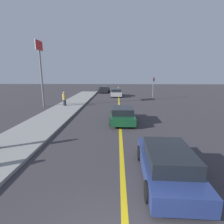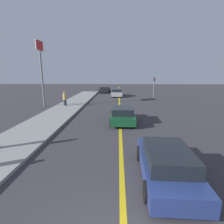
{
  "view_description": "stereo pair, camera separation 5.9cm",
  "coord_description": "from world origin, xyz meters",
  "px_view_note": "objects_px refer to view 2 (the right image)",
  "views": [
    {
      "loc": [
        -0.23,
        -2.52,
        3.87
      ],
      "look_at": [
        -0.59,
        9.52,
        1.17
      ],
      "focal_mm": 28.0,
      "sensor_mm": 36.0,
      "label": 1
    },
    {
      "loc": [
        -0.17,
        -2.52,
        3.87
      ],
      "look_at": [
        -0.59,
        9.52,
        1.17
      ],
      "focal_mm": 28.0,
      "sensor_mm": 36.0,
      "label": 2
    }
  ],
  "objects_px": {
    "car_near_right_lane": "(166,163)",
    "car_far_distant": "(117,93)",
    "car_ahead_center": "(123,115)",
    "pedestrian_far_standing": "(65,99)",
    "traffic_light": "(154,86)",
    "roadside_sign": "(41,60)",
    "car_parked_left_lot": "(105,89)"
  },
  "relations": [
    {
      "from": "car_near_right_lane",
      "to": "car_ahead_center",
      "type": "xyz_separation_m",
      "value": [
        -1.42,
        7.63,
        -0.01
      ]
    },
    {
      "from": "pedestrian_far_standing",
      "to": "roadside_sign",
      "type": "relative_size",
      "value": 0.22
    },
    {
      "from": "car_ahead_center",
      "to": "traffic_light",
      "type": "relative_size",
      "value": 1.23
    },
    {
      "from": "car_near_right_lane",
      "to": "car_parked_left_lot",
      "type": "relative_size",
      "value": 1.0
    },
    {
      "from": "pedestrian_far_standing",
      "to": "car_far_distant",
      "type": "bearing_deg",
      "value": 57.92
    },
    {
      "from": "car_ahead_center",
      "to": "car_parked_left_lot",
      "type": "bearing_deg",
      "value": 97.78
    },
    {
      "from": "car_ahead_center",
      "to": "car_parked_left_lot",
      "type": "distance_m",
      "value": 21.99
    },
    {
      "from": "car_near_right_lane",
      "to": "car_ahead_center",
      "type": "distance_m",
      "value": 7.76
    },
    {
      "from": "car_ahead_center",
      "to": "traffic_light",
      "type": "distance_m",
      "value": 13.63
    },
    {
      "from": "car_ahead_center",
      "to": "pedestrian_far_standing",
      "type": "height_order",
      "value": "pedestrian_far_standing"
    },
    {
      "from": "car_ahead_center",
      "to": "car_parked_left_lot",
      "type": "xyz_separation_m",
      "value": [
        -3.08,
        21.77,
        -0.01
      ]
    },
    {
      "from": "traffic_light",
      "to": "roadside_sign",
      "type": "relative_size",
      "value": 0.44
    },
    {
      "from": "traffic_light",
      "to": "pedestrian_far_standing",
      "type": "bearing_deg",
      "value": -151.24
    },
    {
      "from": "traffic_light",
      "to": "roadside_sign",
      "type": "bearing_deg",
      "value": -154.91
    },
    {
      "from": "car_far_distant",
      "to": "car_parked_left_lot",
      "type": "distance_m",
      "value": 6.4
    },
    {
      "from": "car_near_right_lane",
      "to": "car_far_distant",
      "type": "xyz_separation_m",
      "value": [
        -2.02,
        23.5,
        0.01
      ]
    },
    {
      "from": "car_near_right_lane",
      "to": "car_far_distant",
      "type": "distance_m",
      "value": 23.58
    },
    {
      "from": "traffic_light",
      "to": "car_ahead_center",
      "type": "bearing_deg",
      "value": -111.19
    },
    {
      "from": "roadside_sign",
      "to": "car_far_distant",
      "type": "bearing_deg",
      "value": 49.33
    },
    {
      "from": "car_near_right_lane",
      "to": "car_ahead_center",
      "type": "relative_size",
      "value": 1.08
    },
    {
      "from": "car_near_right_lane",
      "to": "pedestrian_far_standing",
      "type": "xyz_separation_m",
      "value": [
        -7.99,
        13.97,
        0.34
      ]
    },
    {
      "from": "car_far_distant",
      "to": "pedestrian_far_standing",
      "type": "height_order",
      "value": "pedestrian_far_standing"
    },
    {
      "from": "car_parked_left_lot",
      "to": "car_ahead_center",
      "type": "bearing_deg",
      "value": -80.07
    },
    {
      "from": "car_parked_left_lot",
      "to": "car_near_right_lane",
      "type": "bearing_deg",
      "value": -79.42
    },
    {
      "from": "car_far_distant",
      "to": "traffic_light",
      "type": "bearing_deg",
      "value": -30.16
    },
    {
      "from": "car_ahead_center",
      "to": "car_far_distant",
      "type": "bearing_deg",
      "value": 91.9
    },
    {
      "from": "car_far_distant",
      "to": "traffic_light",
      "type": "distance_m",
      "value": 6.53
    },
    {
      "from": "pedestrian_far_standing",
      "to": "roadside_sign",
      "type": "xyz_separation_m",
      "value": [
        -2.38,
        -0.19,
        4.3
      ]
    },
    {
      "from": "car_near_right_lane",
      "to": "roadside_sign",
      "type": "bearing_deg",
      "value": 128.67
    },
    {
      "from": "car_near_right_lane",
      "to": "traffic_light",
      "type": "distance_m",
      "value": 20.61
    },
    {
      "from": "roadside_sign",
      "to": "pedestrian_far_standing",
      "type": "bearing_deg",
      "value": 4.56
    },
    {
      "from": "car_parked_left_lot",
      "to": "roadside_sign",
      "type": "distance_m",
      "value": 17.32
    }
  ]
}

